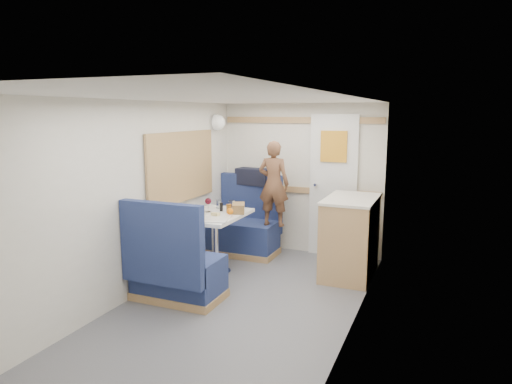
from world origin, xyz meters
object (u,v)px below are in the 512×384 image
at_px(tumbler_left, 181,214).
at_px(salt_grinder, 201,212).
at_px(cheese_block, 215,214).
at_px(dinette_table, 215,227).
at_px(bench_far, 245,231).
at_px(pepper_grinder, 221,207).
at_px(orange_fruit, 230,211).
at_px(tumbler_mid, 219,204).
at_px(person, 274,184).
at_px(duffel_bag, 254,177).
at_px(tray, 217,219).
at_px(beer_glass, 229,208).
at_px(bench_near, 175,272).
at_px(galley_counter, 350,236).
at_px(wine_glass, 208,202).
at_px(tumbler_right, 232,206).
at_px(bread_loaf, 238,208).
at_px(dome_light, 217,122).

distance_m(tumbler_left, salt_grinder, 0.27).
distance_m(cheese_block, tumbler_left, 0.39).
height_order(dinette_table, bench_far, bench_far).
distance_m(bench_far, pepper_grinder, 0.85).
distance_m(orange_fruit, cheese_block, 0.17).
bearing_deg(cheese_block, bench_far, 94.92).
bearing_deg(tumbler_mid, person, 39.95).
xyz_separation_m(duffel_bag, cheese_block, (0.07, -1.27, -0.26)).
bearing_deg(cheese_block, tray, -55.59).
bearing_deg(orange_fruit, pepper_grinder, 136.07).
bearing_deg(beer_glass, orange_fruit, -60.69).
relative_size(dinette_table, person, 0.85).
bearing_deg(person, tray, 72.45).
xyz_separation_m(bench_near, galley_counter, (1.47, 1.41, 0.17)).
distance_m(galley_counter, tray, 1.56).
bearing_deg(wine_glass, tumbler_left, -104.52).
distance_m(tumbler_left, tumbler_right, 0.70).
relative_size(tumbler_mid, salt_grinder, 1.23).
relative_size(galley_counter, tumbler_right, 7.62).
bearing_deg(bench_far, tumbler_right, -80.49).
bearing_deg(tumbler_left, pepper_grinder, 66.50).
distance_m(person, tray, 1.10).
relative_size(dinette_table, tumbler_right, 7.62).
xyz_separation_m(bench_far, bench_near, (0.00, -1.73, 0.00)).
xyz_separation_m(beer_glass, salt_grinder, (-0.22, -0.26, -0.01)).
bearing_deg(galley_counter, bench_far, 167.90).
bearing_deg(tumbler_right, person, 56.66).
distance_m(orange_fruit, tumbler_right, 0.31).
distance_m(cheese_block, bread_loaf, 0.35).
relative_size(tray, orange_fruit, 4.17).
relative_size(tumbler_left, pepper_grinder, 1.03).
bearing_deg(dinette_table, galley_counter, 20.54).
bearing_deg(cheese_block, bench_near, -96.97).
xyz_separation_m(bench_far, tumbler_right, (0.10, -0.62, 0.48)).
bearing_deg(bread_loaf, tumbler_mid, 158.49).
bearing_deg(dome_light, tumbler_right, -50.94).
height_order(bench_far, dome_light, dome_light).
xyz_separation_m(person, beer_glass, (-0.32, -0.63, -0.22)).
bearing_deg(bench_near, bread_loaf, 77.71).
distance_m(orange_fruit, bread_loaf, 0.22).
height_order(tray, pepper_grinder, pepper_grinder).
xyz_separation_m(dinette_table, tumbler_left, (-0.23, -0.38, 0.21)).
distance_m(bench_far, wine_glass, 0.98).
xyz_separation_m(tray, tumbler_left, (-0.40, -0.10, 0.04)).
relative_size(dinette_table, beer_glass, 9.31).
relative_size(tumbler_left, bread_loaf, 0.41).
xyz_separation_m(dinette_table, beer_glass, (0.12, 0.13, 0.20)).
xyz_separation_m(dinette_table, tumbler_mid, (-0.10, 0.30, 0.20)).
xyz_separation_m(tray, bread_loaf, (0.05, 0.44, 0.04)).
relative_size(dome_light, tumbler_mid, 1.99).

